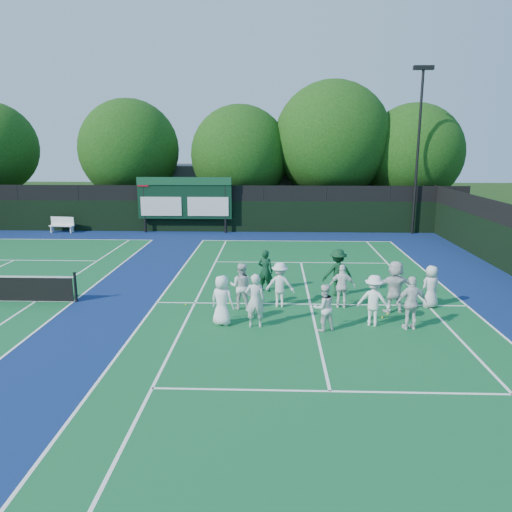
{
  "coord_description": "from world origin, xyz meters",
  "views": [
    {
      "loc": [
        -1.32,
        -15.92,
        5.53
      ],
      "look_at": [
        -2.0,
        3.0,
        1.3
      ],
      "focal_mm": 35.0,
      "sensor_mm": 36.0,
      "label": 1
    }
  ],
  "objects": [
    {
      "name": "ground",
      "position": [
        0.0,
        0.0,
        0.0
      ],
      "size": [
        120.0,
        120.0,
        0.0
      ],
      "primitive_type": "plane",
      "color": "#16330E",
      "rests_on": "ground"
    },
    {
      "name": "court_apron",
      "position": [
        -6.0,
        1.0,
        0.0
      ],
      "size": [
        34.0,
        32.0,
        0.01
      ],
      "primitive_type": "cube",
      "color": "navy",
      "rests_on": "ground"
    },
    {
      "name": "near_court",
      "position": [
        0.0,
        1.0,
        0.01
      ],
      "size": [
        11.05,
        23.85,
        0.01
      ],
      "color": "#135E2E",
      "rests_on": "ground"
    },
    {
      "name": "back_fence",
      "position": [
        -6.0,
        16.0,
        1.36
      ],
      "size": [
        34.0,
        0.08,
        3.0
      ],
      "color": "black",
      "rests_on": "ground"
    },
    {
      "name": "scoreboard",
      "position": [
        -7.01,
        15.59,
        2.19
      ],
      "size": [
        6.0,
        0.21,
        3.55
      ],
      "color": "black",
      "rests_on": "ground"
    },
    {
      "name": "clubhouse",
      "position": [
        -2.0,
        24.0,
        2.0
      ],
      "size": [
        18.0,
        6.0,
        4.0
      ],
      "primitive_type": "cube",
      "color": "#58595E",
      "rests_on": "ground"
    },
    {
      "name": "light_pole_right",
      "position": [
        7.5,
        15.7,
        6.3
      ],
      "size": [
        1.2,
        0.3,
        10.12
      ],
      "color": "black",
      "rests_on": "ground"
    },
    {
      "name": "bench",
      "position": [
        -14.95,
        15.37,
        0.54
      ],
      "size": [
        1.63,
        0.65,
        1.0
      ],
      "color": "white",
      "rests_on": "ground"
    },
    {
      "name": "tree_b",
      "position": [
        -11.36,
        19.58,
        5.02
      ],
      "size": [
        6.96,
        6.96,
        8.69
      ],
      "color": "black",
      "rests_on": "ground"
    },
    {
      "name": "tree_c",
      "position": [
        -3.56,
        19.58,
        4.68
      ],
      "size": [
        6.84,
        6.84,
        8.28
      ],
      "color": "black",
      "rests_on": "ground"
    },
    {
      "name": "tree_d",
      "position": [
        2.82,
        19.58,
        5.67
      ],
      "size": [
        7.98,
        7.98,
        9.87
      ],
      "color": "black",
      "rests_on": "ground"
    },
    {
      "name": "tree_e",
      "position": [
        8.43,
        19.58,
        4.77
      ],
      "size": [
        6.79,
        6.79,
        8.34
      ],
      "color": "black",
      "rests_on": "ground"
    },
    {
      "name": "tennis_ball_0",
      "position": [
        -2.84,
        0.94,
        0.03
      ],
      "size": [
        0.07,
        0.07,
        0.07
      ],
      "primitive_type": "sphere",
      "color": "#BBD218",
      "rests_on": "ground"
    },
    {
      "name": "tennis_ball_2",
      "position": [
        2.24,
        -0.36,
        0.03
      ],
      "size": [
        0.07,
        0.07,
        0.07
      ],
      "primitive_type": "sphere",
      "color": "#BBD218",
      "rests_on": "ground"
    },
    {
      "name": "tennis_ball_3",
      "position": [
        -4.39,
        0.73,
        0.03
      ],
      "size": [
        0.07,
        0.07,
        0.07
      ],
      "primitive_type": "sphere",
      "color": "#BBD218",
      "rests_on": "ground"
    },
    {
      "name": "tennis_ball_5",
      "position": [
        2.48,
        -0.05,
        0.03
      ],
      "size": [
        0.07,
        0.07,
        0.07
      ],
      "primitive_type": "sphere",
      "color": "#BBD218",
      "rests_on": "ground"
    },
    {
      "name": "player_front_0",
      "position": [
        -2.91,
        -1.12,
        0.8
      ],
      "size": [
        0.92,
        0.78,
        1.59
      ],
      "primitive_type": "imported",
      "rotation": [
        0.0,
        0.0,
        2.72
      ],
      "color": "white",
      "rests_on": "ground"
    },
    {
      "name": "player_front_1",
      "position": [
        -1.88,
        -1.29,
        0.85
      ],
      "size": [
        0.63,
        0.42,
        1.71
      ],
      "primitive_type": "imported",
      "rotation": [
        0.0,
        0.0,
        3.16
      ],
      "color": "silver",
      "rests_on": "ground"
    },
    {
      "name": "player_front_2",
      "position": [
        0.21,
        -1.51,
        0.73
      ],
      "size": [
        0.87,
        0.78,
        1.45
      ],
      "primitive_type": "imported",
      "rotation": [
        0.0,
        0.0,
        3.54
      ],
      "color": "white",
      "rests_on": "ground"
    },
    {
      "name": "player_front_3",
      "position": [
        1.8,
        -1.01,
        0.81
      ],
      "size": [
        1.19,
        0.94,
        1.62
      ],
      "primitive_type": "imported",
      "rotation": [
        0.0,
        0.0,
        2.77
      ],
      "color": "white",
      "rests_on": "ground"
    },
    {
      "name": "player_front_4",
      "position": [
        2.88,
        -1.31,
        0.84
      ],
      "size": [
        1.03,
        0.57,
        1.67
      ],
      "primitive_type": "imported",
      "rotation": [
        0.0,
        0.0,
        3.31
      ],
      "color": "white",
      "rests_on": "ground"
    },
    {
      "name": "player_back_0",
      "position": [
        -2.42,
        0.45,
        0.81
      ],
      "size": [
        0.87,
        0.73,
        1.61
      ],
      "primitive_type": "imported",
      "rotation": [
        0.0,
        0.0,
        2.98
      ],
      "color": "silver",
      "rests_on": "ground"
    },
    {
      "name": "player_back_1",
      "position": [
        -1.09,
        0.74,
        0.79
      ],
      "size": [
        1.06,
        0.65,
        1.58
      ],
      "primitive_type": "imported",
      "rotation": [
        0.0,
        0.0,
        3.07
      ],
      "color": "white",
      "rests_on": "ground"
    },
    {
      "name": "player_back_2",
      "position": [
        1.06,
        0.7,
        0.77
      ],
      "size": [
        0.95,
        0.52,
        1.53
      ],
      "primitive_type": "imported",
      "rotation": [
        0.0,
        0.0,
        2.98
      ],
      "color": "white",
      "rests_on": "ground"
    },
    {
      "name": "player_back_3",
      "position": [
        2.75,
        0.29,
        0.89
      ],
      "size": [
        1.71,
        0.76,
        1.78
      ],
      "primitive_type": "imported",
      "rotation": [
        0.0,
        0.0,
        3.28
      ],
      "color": "white",
      "rests_on": "ground"
    },
    {
      "name": "player_back_4",
      "position": [
        4.12,
        0.84,
        0.75
      ],
      "size": [
        0.86,
        0.72,
        1.49
      ],
      "primitive_type": "imported",
      "rotation": [
        0.0,
        0.0,
        3.54
      ],
      "color": "white",
      "rests_on": "ground"
    },
    {
      "name": "coach_left",
      "position": [
        -1.62,
        2.61,
        0.81
      ],
      "size": [
        0.69,
        0.56,
        1.63
      ],
      "primitive_type": "imported",
      "rotation": [
        0.0,
        0.0,
        2.82
      ],
      "color": "#0E341F",
      "rests_on": "ground"
    },
    {
      "name": "coach_right",
      "position": [
        1.07,
        2.13,
        0.89
      ],
      "size": [
        1.27,
        0.9,
        1.78
      ],
      "primitive_type": "imported",
      "rotation": [
        0.0,
        0.0,
        3.37
      ],
      "color": "#0F391D",
      "rests_on": "ground"
    }
  ]
}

